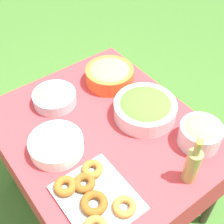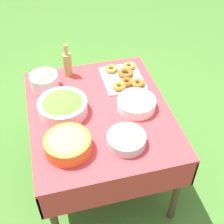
# 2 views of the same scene
# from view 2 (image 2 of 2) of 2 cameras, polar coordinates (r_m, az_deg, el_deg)

# --- Properties ---
(ground_plane) EXTENTS (14.00, 14.00, 0.00)m
(ground_plane) POSITION_cam_2_polar(r_m,az_deg,el_deg) (2.64, -1.91, -11.13)
(ground_plane) COLOR #3D6B28
(picnic_table) EXTENTS (1.12, 0.94, 0.71)m
(picnic_table) POSITION_cam_2_polar(r_m,az_deg,el_deg) (2.17, -2.28, -1.71)
(picnic_table) COLOR #B73338
(picnic_table) RESTS_ON ground_plane
(salad_bowl) EXTENTS (0.33, 0.33, 0.11)m
(salad_bowl) POSITION_cam_2_polar(r_m,az_deg,el_deg) (2.08, -9.00, 1.14)
(salad_bowl) COLOR silver
(salad_bowl) RESTS_ON picnic_table
(pasta_bowl) EXTENTS (0.24, 0.24, 0.08)m
(pasta_bowl) POSITION_cam_2_polar(r_m,az_deg,el_deg) (1.87, 2.64, -4.94)
(pasta_bowl) COLOR #B2B7BC
(pasta_bowl) RESTS_ON picnic_table
(donut_platter) EXTENTS (0.36, 0.30, 0.05)m
(donut_platter) POSITION_cam_2_polar(r_m,az_deg,el_deg) (2.35, 2.21, 6.36)
(donut_platter) COLOR silver
(donut_platter) RESTS_ON picnic_table
(plate_stack) EXTENTS (0.26, 0.26, 0.07)m
(plate_stack) POSITION_cam_2_polar(r_m,az_deg,el_deg) (2.11, 4.49, 1.50)
(plate_stack) COLOR white
(plate_stack) RESTS_ON picnic_table
(olive_oil_bottle) EXTENTS (0.06, 0.06, 0.26)m
(olive_oil_bottle) POSITION_cam_2_polar(r_m,az_deg,el_deg) (2.38, -8.16, 8.78)
(olive_oil_bottle) COLOR #998E4C
(olive_oil_bottle) RESTS_ON picnic_table
(bread_bowl) EXTENTS (0.20, 0.20, 0.13)m
(bread_bowl) POSITION_cam_2_polar(r_m,az_deg,el_deg) (2.30, -12.29, 5.76)
(bread_bowl) COLOR silver
(bread_bowl) RESTS_ON picnic_table
(fruit_bowl) EXTENTS (0.28, 0.28, 0.11)m
(fruit_bowl) POSITION_cam_2_polar(r_m,az_deg,el_deg) (1.84, -8.11, -5.67)
(fruit_bowl) COLOR #E05B28
(fruit_bowl) RESTS_ON picnic_table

